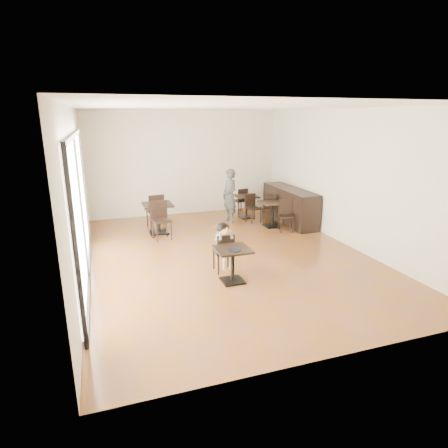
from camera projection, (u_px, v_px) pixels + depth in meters
name	position (u px, v px, depth m)	size (l,w,h in m)	color
floor	(226.00, 255.00, 8.47)	(6.00, 8.00, 0.01)	brown
ceiling	(227.00, 107.00, 7.58)	(6.00, 8.00, 0.01)	white
wall_back	(185.00, 163.00, 11.67)	(6.00, 0.01, 3.20)	beige
wall_front	(337.00, 242.00, 4.39)	(6.00, 0.01, 3.20)	beige
wall_left	(77.00, 194.00, 7.11)	(0.01, 8.00, 3.20)	beige
wall_right	(345.00, 178.00, 8.95)	(0.01, 8.00, 3.20)	beige
storefront_window	(79.00, 210.00, 6.72)	(0.04, 4.50, 2.60)	white
child_table	(233.00, 265.00, 7.00)	(0.63, 0.63, 0.67)	black
child_chair	(223.00, 252.00, 7.48)	(0.36, 0.36, 0.80)	black
child	(223.00, 247.00, 7.45)	(0.36, 0.50, 1.01)	slate
plate	(234.00, 250.00, 6.81)	(0.23, 0.23, 0.01)	black
pizza_slice	(226.00, 232.00, 7.18)	(0.23, 0.18, 0.05)	#E0B172
adult_patron	(230.00, 196.00, 10.90)	(0.57, 0.37, 1.56)	#3A3A3E
cafe_table_mid	(272.00, 214.00, 10.54)	(0.67, 0.67, 0.71)	black
cafe_table_left	(158.00, 218.00, 9.94)	(0.76, 0.76, 0.80)	black
cafe_table_back	(246.00, 207.00, 11.49)	(0.65, 0.65, 0.68)	black
chair_mid_a	(269.00, 207.00, 11.07)	(0.38, 0.38, 0.85)	black
chair_mid_b	(286.00, 216.00, 10.07)	(0.38, 0.38, 0.85)	black
chair_left_a	(155.00, 211.00, 10.42)	(0.43, 0.43, 0.96)	black
chair_left_b	(162.00, 221.00, 9.42)	(0.43, 0.43, 0.96)	black
chair_back_a	(240.00, 201.00, 11.97)	(0.37, 0.37, 0.82)	black
chair_back_b	(253.00, 208.00, 10.97)	(0.37, 0.37, 0.82)	black
service_counter	(290.00, 205.00, 10.97)	(0.60, 2.40, 1.00)	black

